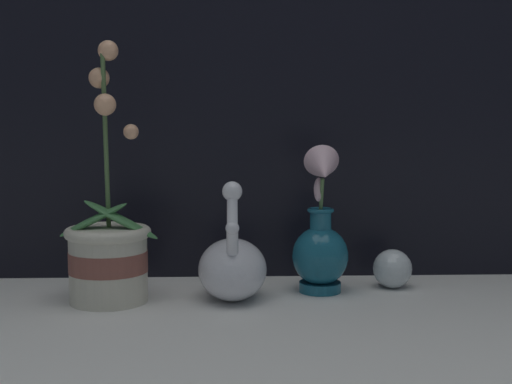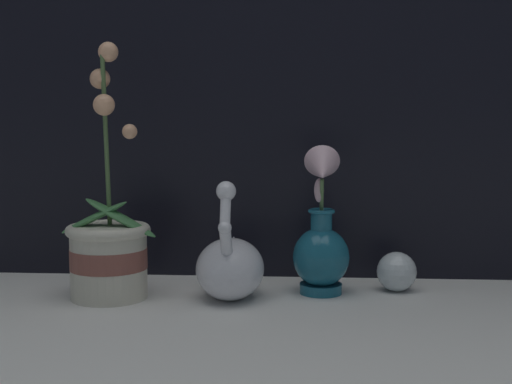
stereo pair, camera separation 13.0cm
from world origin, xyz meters
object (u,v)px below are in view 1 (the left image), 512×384
Objects in this scene: orchid_potted_plant at (108,251)px; blue_vase at (321,242)px; glass_sphere at (392,269)px; swan_figurine at (232,266)px.

orchid_potted_plant reaches higher than blue_vase.
blue_vase is 0.16m from glass_sphere.
swan_figurine is 0.31m from glass_sphere.
orchid_potted_plant reaches higher than swan_figurine.
glass_sphere is at bearing 9.24° from orchid_potted_plant.
glass_sphere is at bearing 13.63° from swan_figurine.
orchid_potted_plant is 0.53m from glass_sphere.
orchid_potted_plant is 1.65× the size of blue_vase.
glass_sphere is at bearing 12.37° from blue_vase.
glass_sphere is (0.14, 0.03, -0.06)m from blue_vase.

